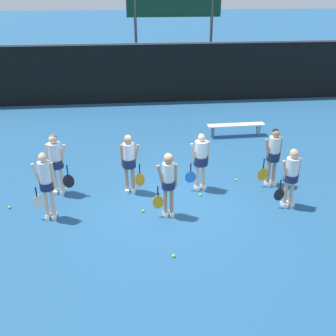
{
  "coord_description": "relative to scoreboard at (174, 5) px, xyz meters",
  "views": [
    {
      "loc": [
        -0.97,
        -9.09,
        5.4
      ],
      "look_at": [
        -0.03,
        0.1,
        0.92
      ],
      "focal_mm": 42.0,
      "sensor_mm": 36.0,
      "label": 1
    }
  ],
  "objects": [
    {
      "name": "ground_plane",
      "position": [
        -1.34,
        -10.75,
        -4.25
      ],
      "size": [
        140.0,
        140.0,
        0.0
      ],
      "primitive_type": "plane",
      "color": "#235684"
    },
    {
      "name": "fence_windscreen",
      "position": [
        -1.34,
        -1.44,
        -2.85
      ],
      "size": [
        60.0,
        0.08,
        2.76
      ],
      "color": "black",
      "rests_on": "ground_plane"
    },
    {
      "name": "scoreboard",
      "position": [
        0.0,
        0.0,
        0.0
      ],
      "size": [
        4.49,
        0.15,
        5.41
      ],
      "color": "#515156",
      "rests_on": "ground_plane"
    },
    {
      "name": "bench_courtside",
      "position": [
        1.65,
        -6.25,
        -3.85
      ],
      "size": [
        2.16,
        0.42,
        0.46
      ],
      "rotation": [
        0.0,
        0.0,
        0.03
      ],
      "color": "silver",
      "rests_on": "ground_plane"
    },
    {
      "name": "player_0",
      "position": [
        -4.38,
        -11.29,
        -3.22
      ],
      "size": [
        0.62,
        0.33,
        1.75
      ],
      "rotation": [
        0.0,
        0.0,
        0.02
      ],
      "color": "beige",
      "rests_on": "ground_plane"
    },
    {
      "name": "player_1",
      "position": [
        -1.45,
        -11.46,
        -3.25
      ],
      "size": [
        0.61,
        0.33,
        1.68
      ],
      "rotation": [
        0.0,
        0.0,
        0.07
      ],
      "color": "tan",
      "rests_on": "ground_plane"
    },
    {
      "name": "player_2",
      "position": [
        1.7,
        -11.33,
        -3.3
      ],
      "size": [
        0.64,
        0.38,
        1.6
      ],
      "rotation": [
        0.0,
        0.0,
        0.18
      ],
      "color": "tan",
      "rests_on": "ground_plane"
    },
    {
      "name": "player_3",
      "position": [
        -4.33,
        -10.03,
        -3.22
      ],
      "size": [
        0.67,
        0.39,
        1.73
      ],
      "rotation": [
        0.0,
        0.0,
        -0.16
      ],
      "color": "beige",
      "rests_on": "ground_plane"
    },
    {
      "name": "player_4",
      "position": [
        -2.38,
        -10.14,
        -3.26
      ],
      "size": [
        0.64,
        0.36,
        1.67
      ],
      "rotation": [
        0.0,
        0.0,
        -0.02
      ],
      "color": "tan",
      "rests_on": "ground_plane"
    },
    {
      "name": "player_5",
      "position": [
        -0.42,
        -10.18,
        -3.28
      ],
      "size": [
        0.68,
        0.4,
        1.65
      ],
      "rotation": [
        0.0,
        0.0,
        0.18
      ],
      "color": "beige",
      "rests_on": "ground_plane"
    },
    {
      "name": "player_6",
      "position": [
        1.64,
        -10.15,
        -3.24
      ],
      "size": [
        0.65,
        0.37,
        1.7
      ],
      "rotation": [
        0.0,
        0.0,
        0.18
      ],
      "color": "tan",
      "rests_on": "ground_plane"
    },
    {
      "name": "tennis_ball_0",
      "position": [
        0.74,
        -9.84,
        -4.21
      ],
      "size": [
        0.07,
        0.07,
        0.07
      ],
      "primitive_type": "sphere",
      "color": "#CCE033",
      "rests_on": "ground_plane"
    },
    {
      "name": "tennis_ball_1",
      "position": [
        -5.53,
        -10.75,
        -4.21
      ],
      "size": [
        0.07,
        0.07,
        0.07
      ],
      "primitive_type": "sphere",
      "color": "#CCE033",
      "rests_on": "ground_plane"
    },
    {
      "name": "tennis_ball_2",
      "position": [
        -4.89,
        -10.22,
        -4.21
      ],
      "size": [
        0.07,
        0.07,
        0.07
      ],
      "primitive_type": "sphere",
      "color": "#CCE033",
      "rests_on": "ground_plane"
    },
    {
      "name": "tennis_ball_3",
      "position": [
        -2.08,
        -11.28,
        -4.21
      ],
      "size": [
        0.07,
        0.07,
        0.07
      ],
      "primitive_type": "sphere",
      "color": "#CCE033",
      "rests_on": "ground_plane"
    },
    {
      "name": "tennis_ball_4",
      "position": [
        -1.51,
        -13.15,
        -4.21
      ],
      "size": [
        0.07,
        0.07,
        0.07
      ],
      "primitive_type": "sphere",
      "color": "#CCE033",
      "rests_on": "ground_plane"
    },
    {
      "name": "tennis_ball_5",
      "position": [
        -0.47,
        -10.6,
        -4.21
      ],
      "size": [
        0.07,
        0.07,
        0.07
      ],
      "primitive_type": "sphere",
      "color": "#CCE033",
      "rests_on": "ground_plane"
    }
  ]
}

